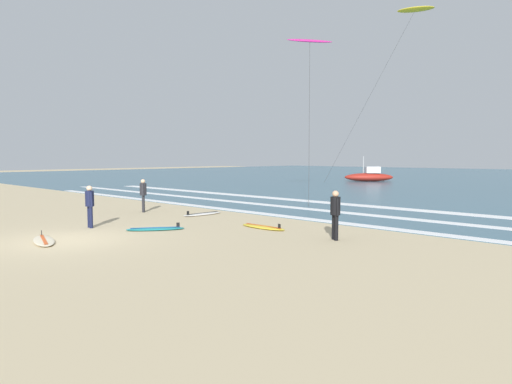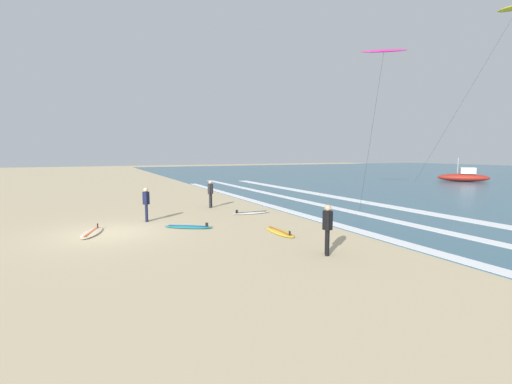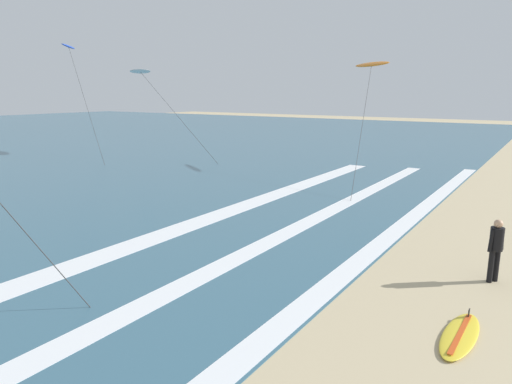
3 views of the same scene
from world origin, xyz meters
The scene contains 13 objects.
ground_plane centered at (0.00, 0.00, 0.00)m, with size 160.00×160.00×0.00m, color tan.
wave_foam_shoreline centered at (1.68, 9.25, 0.01)m, with size 45.09×0.65×0.01m, color white.
wave_foam_mid_break centered at (-0.70, 12.23, 0.01)m, with size 47.20×0.73×0.01m, color white.
wave_foam_outer_break centered at (-0.20, 15.54, 0.01)m, with size 44.35×1.04×0.01m, color white.
surfer_foreground_main centered at (6.27, 5.98, 0.96)m, with size 0.47×0.35×1.60m.
surfer_left_near centered at (-4.57, 5.78, 0.96)m, with size 0.47×0.37×1.60m.
surfer_background_far centered at (-1.85, 1.73, 0.96)m, with size 0.51×0.32×1.60m.
surfboard_foreground_flat centered at (-0.17, -0.64, 0.05)m, with size 2.18×1.19×0.25m.
surfboard_left_pile centered at (-1.68, 7.06, 0.05)m, with size 0.67×2.12×0.25m.
surfboard_right_spare centered at (2.96, 6.15, 0.05)m, with size 2.11×0.65×0.25m.
surfboard_near_water centered at (0.39, 3.12, 0.05)m, with size 1.69×2.07×0.25m.
kite_magenta_low_near centered at (-4.49, 18.88, 10.43)m, with size 5.61×7.32×10.71m.
offshore_boat centered at (-10.39, 37.61, 0.55)m, with size 5.01×4.74×2.70m.
Camera 2 is at (14.98, -0.71, 3.18)m, focal length 24.64 mm.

